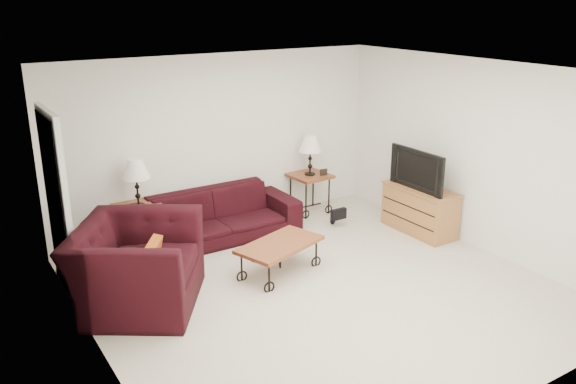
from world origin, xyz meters
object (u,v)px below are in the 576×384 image
at_px(sofa, 217,216).
at_px(coffee_table, 280,258).
at_px(lamp_right, 310,155).
at_px(side_table_right, 310,193).
at_px(lamp_left, 137,183).
at_px(backpack, 333,209).
at_px(television, 422,169).
at_px(tv_stand, 420,210).
at_px(armchair, 137,266).
at_px(side_table_left, 141,228).

distance_m(sofa, coffee_table, 1.41).
bearing_deg(lamp_right, side_table_right, 0.00).
bearing_deg(lamp_left, backpack, -12.94).
bearing_deg(lamp_right, television, -60.53).
relative_size(lamp_left, tv_stand, 0.57).
relative_size(side_table_right, armchair, 0.43).
xyz_separation_m(lamp_right, armchair, (-3.23, -1.39, -0.46)).
xyz_separation_m(side_table_left, coffee_table, (1.20, -1.57, -0.12)).
distance_m(coffee_table, backpack, 1.79).
bearing_deg(sofa, side_table_left, 170.14).
bearing_deg(television, tv_stand, 90.00).
bearing_deg(armchair, lamp_left, 13.50).
xyz_separation_m(lamp_left, coffee_table, (1.20, -1.57, -0.75)).
height_order(side_table_left, side_table_right, side_table_left).
distance_m(side_table_left, backpack, 2.78).
distance_m(side_table_left, coffee_table, 1.98).
height_order(side_table_right, lamp_left, lamp_left).
bearing_deg(lamp_left, tv_stand, -22.77).
relative_size(side_table_right, lamp_left, 0.98).
bearing_deg(lamp_right, coffee_table, -134.05).
bearing_deg(backpack, coffee_table, -123.01).
relative_size(lamp_left, armchair, 0.44).
bearing_deg(lamp_right, armchair, -156.80).
xyz_separation_m(side_table_right, armchair, (-3.23, -1.39, 0.15)).
relative_size(lamp_left, backpack, 1.26).
distance_m(sofa, side_table_right, 1.70).
distance_m(lamp_right, coffee_table, 2.31).
height_order(lamp_left, coffee_table, lamp_left).
relative_size(side_table_right, television, 0.63).
distance_m(lamp_left, tv_stand, 3.95).
relative_size(side_table_left, tv_stand, 0.57).
bearing_deg(backpack, armchair, -141.85).
bearing_deg(tv_stand, side_table_left, 157.23).
bearing_deg(television, armchair, -91.73).
height_order(side_table_right, armchair, armchair).
height_order(side_table_right, television, television).
height_order(side_table_left, television, television).
height_order(coffee_table, tv_stand, tv_stand).
xyz_separation_m(television, backpack, (-0.86, 0.89, -0.70)).
distance_m(sofa, lamp_right, 1.80).
height_order(side_table_left, tv_stand, tv_stand).
xyz_separation_m(side_table_right, lamp_left, (-2.72, 0.00, 0.64)).
bearing_deg(armchair, television, -57.98).
bearing_deg(backpack, lamp_left, -168.08).
bearing_deg(sofa, lamp_left, 170.14).
xyz_separation_m(armchair, tv_stand, (4.11, -0.12, -0.13)).
distance_m(lamp_left, coffee_table, 2.12).
relative_size(side_table_right, backpack, 1.23).
distance_m(armchair, backpack, 3.32).
bearing_deg(lamp_right, tv_stand, -59.96).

